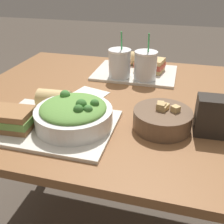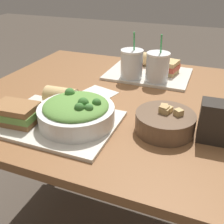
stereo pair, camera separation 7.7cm
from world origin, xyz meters
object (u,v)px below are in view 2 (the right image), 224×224
Objects in this scene: drink_cup_dark at (132,65)px; soup_bowl at (165,121)px; napkin_folded at (100,93)px; salad_bowl at (76,111)px; drink_cup_red at (157,68)px; sandwich_far at (164,66)px; baguette_far at (148,59)px; baguette_near at (62,97)px; sandwich_near at (16,113)px; chip_bag at (219,122)px.

soup_bowl is at bearing -58.63° from drink_cup_dark.
napkin_folded is at bearing -111.87° from drink_cup_dark.
drink_cup_red is at bearing 70.86° from salad_bowl.
drink_cup_dark is (-0.13, -0.12, 0.03)m from sandwich_far.
baguette_far is at bearing 81.14° from drink_cup_dark.
salad_bowl is 1.19× the size of drink_cup_dark.
napkin_folded is (-0.20, -0.19, -0.07)m from drink_cup_red.
soup_bowl is 0.41m from drink_cup_red.
drink_cup_red is at bearing -40.05° from baguette_near.
sandwich_near is (-0.46, -0.14, 0.01)m from soup_bowl.
drink_cup_dark is at bearing 133.27° from chip_bag.
baguette_near is at bearing 140.35° from salad_bowl.
drink_cup_red is at bearing 44.36° from napkin_folded.
sandwich_far is 0.72× the size of drink_cup_red.
salad_bowl is at bearing -109.14° from drink_cup_red.
drink_cup_dark is 1.68× the size of chip_bag.
chip_bag is at bearing -21.88° from napkin_folded.
drink_cup_dark is (0.04, 0.46, 0.02)m from salad_bowl.
chip_bag reaches higher than salad_bowl.
baguette_far is (-0.21, 0.58, 0.01)m from soup_bowl.
soup_bowl is 0.39m from baguette_near.
napkin_folded is at bearing 148.36° from soup_bowl.
sandwich_far is at bearing 57.11° from sandwich_near.
baguette_far is (0.26, 0.72, 0.00)m from sandwich_near.
salad_bowl is 1.60× the size of napkin_folded.
soup_bowl is 0.49m from sandwich_near.
drink_cup_red is 0.29m from napkin_folded.
sandwich_far is 0.18m from drink_cup_dark.
salad_bowl reaches higher than sandwich_far.
drink_cup_red is (0.35, 0.53, 0.03)m from sandwich_near.
baguette_far is at bearing 109.43° from soup_bowl.
soup_bowl is 0.62m from baguette_far.
baguette_near is 0.59m from baguette_far.
chip_bag is (0.54, -0.01, 0.02)m from baguette_near.
soup_bowl is at bearing 179.19° from chip_bag.
chip_bag is 0.80× the size of napkin_folded.
sandwich_near is 0.18m from baguette_near.
drink_cup_dark is (-0.03, -0.20, 0.03)m from baguette_far.
baguette_near is 0.58× the size of drink_cup_red.
drink_cup_red is at bearing 106.64° from soup_bowl.
napkin_folded is at bearing -112.23° from sandwich_far.
soup_bowl is at bearing -96.19° from baguette_near.
salad_bowl is 0.66m from baguette_far.
baguette_far is (-0.10, 0.08, 0.00)m from sandwich_far.
baguette_near is at bearing 176.05° from chip_bag.
salad_bowl reaches higher than sandwich_near.
napkin_folded is at bearing 61.69° from sandwich_near.
sandwich_near is 0.74m from sandwich_far.
soup_bowl reaches higher than baguette_near.
baguette_far reaches higher than sandwich_near.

